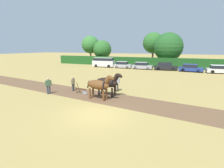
# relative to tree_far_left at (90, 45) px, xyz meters

# --- Properties ---
(ground_plane) EXTENTS (240.00, 240.00, 0.00)m
(ground_plane) POSITION_rel_tree_far_left_xyz_m (21.98, -35.84, -5.32)
(ground_plane) COLOR #A88E4C
(plowed_furrow_strip) EXTENTS (35.42, 7.86, 0.01)m
(plowed_furrow_strip) POSITION_rel_tree_far_left_xyz_m (15.16, -31.25, -5.31)
(plowed_furrow_strip) COLOR brown
(plowed_furrow_strip) RESTS_ON ground
(hedgerow) EXTENTS (58.07, 1.27, 2.22)m
(hedgerow) POSITION_rel_tree_far_left_xyz_m (21.98, -4.58, -4.21)
(hedgerow) COLOR #1E511E
(hedgerow) RESTS_ON ground
(tree_far_left) EXTENTS (5.17, 5.17, 7.92)m
(tree_far_left) POSITION_rel_tree_far_left_xyz_m (0.00, 0.00, 0.00)
(tree_far_left) COLOR brown
(tree_far_left) RESTS_ON ground
(tree_left) EXTENTS (5.09, 5.09, 6.51)m
(tree_left) POSITION_rel_tree_far_left_xyz_m (4.61, -1.30, -1.36)
(tree_left) COLOR brown
(tree_left) RESTS_ON ground
(tree_center_left) EXTENTS (5.39, 5.39, 8.39)m
(tree_center_left) POSITION_rel_tree_far_left_xyz_m (18.26, 1.23, 0.36)
(tree_center_left) COLOR brown
(tree_center_left) RESTS_ON ground
(tree_center) EXTENTS (6.83, 6.83, 8.04)m
(tree_center) POSITION_rel_tree_far_left_xyz_m (22.40, -1.42, -0.69)
(tree_center) COLOR brown
(tree_center) RESTS_ON ground
(draft_horse_lead_left) EXTENTS (2.92, 1.15, 2.33)m
(draft_horse_lead_left) POSITION_rel_tree_far_left_xyz_m (20.44, -32.63, -4.01)
(draft_horse_lead_left) COLOR brown
(draft_horse_lead_left) RESTS_ON ground
(draft_horse_lead_right) EXTENTS (2.94, 1.23, 2.32)m
(draft_horse_lead_right) POSITION_rel_tree_far_left_xyz_m (20.61, -31.21, -4.03)
(draft_horse_lead_right) COLOR black
(draft_horse_lead_right) RESTS_ON ground
(plow) EXTENTS (1.49, 0.51, 1.13)m
(plow) POSITION_rel_tree_far_left_xyz_m (17.91, -31.59, -5.00)
(plow) COLOR #4C331E
(plow) RESTS_ON ground
(farmer_at_plow) EXTENTS (0.23, 0.63, 1.53)m
(farmer_at_plow) POSITION_rel_tree_far_left_xyz_m (16.45, -31.03, -4.44)
(farmer_at_plow) COLOR #4C4C4C
(farmer_at_plow) RESTS_ON ground
(farmer_beside_team) EXTENTS (0.55, 0.48, 1.77)m
(farmer_beside_team) POSITION_rel_tree_far_left_xyz_m (20.77, -29.42, -4.27)
(farmer_beside_team) COLOR #38332D
(farmer_beside_team) RESTS_ON ground
(farmer_onlooker_left) EXTENTS (0.35, 0.62, 1.61)m
(farmer_onlooker_left) POSITION_rel_tree_far_left_xyz_m (15.03, -33.06, -4.39)
(farmer_onlooker_left) COLOR #28334C
(farmer_onlooker_left) RESTS_ON ground
(parked_van) EXTENTS (5.25, 2.41, 2.19)m
(parked_van) POSITION_rel_tree_far_left_xyz_m (9.00, -9.19, -4.20)
(parked_van) COLOR silver
(parked_van) RESTS_ON ground
(parked_car_left) EXTENTS (4.03, 1.94, 1.48)m
(parked_car_left) POSITION_rel_tree_far_left_xyz_m (13.80, -9.25, -4.60)
(parked_car_left) COLOR #A8A8B2
(parked_car_left) RESTS_ON ground
(parked_car_center_left) EXTENTS (4.28, 1.90, 1.48)m
(parked_car_center_left) POSITION_rel_tree_far_left_xyz_m (18.27, -9.43, -4.60)
(parked_car_center_left) COLOR #9E9EA8
(parked_car_center_left) RESTS_ON ground
(parked_car_center) EXTENTS (4.70, 2.37, 1.56)m
(parked_car_center) POSITION_rel_tree_far_left_xyz_m (22.98, -9.12, -4.57)
(parked_car_center) COLOR black
(parked_car_center) RESTS_ON ground
(parked_car_center_right) EXTENTS (4.39, 2.23, 1.44)m
(parked_car_center_right) POSITION_rel_tree_far_left_xyz_m (27.70, -9.61, -4.62)
(parked_car_center_right) COLOR navy
(parked_car_center_right) RESTS_ON ground
(parked_car_right) EXTENTS (4.63, 2.41, 1.48)m
(parked_car_right) POSITION_rel_tree_far_left_xyz_m (32.38, -9.85, -4.60)
(parked_car_right) COLOR silver
(parked_car_right) RESTS_ON ground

